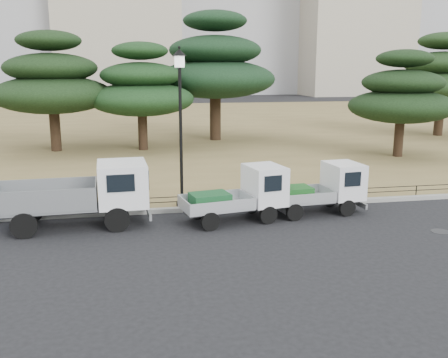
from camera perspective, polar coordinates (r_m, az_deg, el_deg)
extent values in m
plane|color=black|center=(16.14, 1.29, -6.03)|extent=(220.00, 220.00, 0.00)
cube|color=olive|center=(45.97, -6.49, 6.11)|extent=(120.00, 56.00, 0.15)
cube|color=gray|center=(18.56, -0.34, -3.28)|extent=(120.00, 0.25, 0.16)
cylinder|color=black|center=(16.36, -12.09, -4.56)|extent=(0.82, 0.21, 0.82)
cylinder|color=black|center=(18.07, -12.25, -2.94)|extent=(0.82, 0.21, 0.82)
cylinder|color=black|center=(16.56, -21.91, -4.99)|extent=(0.82, 0.21, 0.82)
cylinder|color=black|center=(18.25, -21.13, -3.35)|extent=(0.82, 0.21, 0.82)
cube|color=#2D2D30|center=(17.19, -16.77, -3.24)|extent=(4.60, 1.20, 0.14)
cube|color=gray|center=(17.15, -19.59, -1.86)|extent=(3.25, 1.94, 0.80)
cube|color=white|center=(16.97, -11.53, -0.48)|extent=(1.68, 2.02, 1.40)
cylinder|color=black|center=(16.91, 5.07, -4.11)|extent=(0.64, 0.28, 0.62)
cylinder|color=black|center=(18.10, 3.17, -2.96)|extent=(0.64, 0.28, 0.62)
cylinder|color=black|center=(16.14, -1.57, -4.88)|extent=(0.64, 0.28, 0.62)
cylinder|color=black|center=(17.38, -3.08, -3.61)|extent=(0.64, 0.28, 0.62)
cube|color=#2D2D30|center=(17.07, 1.04, -3.39)|extent=(3.42, 1.37, 0.14)
cube|color=#B2B4BA|center=(16.79, -0.87, -2.68)|extent=(2.52, 1.81, 0.41)
cube|color=silver|center=(17.35, 4.65, -0.65)|extent=(1.42, 1.72, 1.33)
cube|color=#164D26|center=(16.69, -1.62, -2.41)|extent=(1.41, 1.14, 0.45)
cylinder|color=black|center=(18.24, 13.88, -3.22)|extent=(0.62, 0.22, 0.60)
cylinder|color=black|center=(19.35, 11.95, -2.22)|extent=(0.62, 0.22, 0.60)
cylinder|color=black|center=(17.35, 8.09, -3.78)|extent=(0.62, 0.22, 0.60)
cylinder|color=black|center=(18.52, 6.43, -2.69)|extent=(0.62, 0.22, 0.60)
cube|color=#2D2D30|center=(18.31, 10.23, -2.53)|extent=(3.30, 1.05, 0.14)
cube|color=#A5A8AC|center=(18.00, 8.58, -1.84)|extent=(2.36, 1.58, 0.40)
cube|color=silver|center=(18.67, 13.47, -0.15)|extent=(1.26, 1.59, 1.28)
cube|color=#19581E|center=(17.89, 7.94, -1.58)|extent=(1.31, 1.01, 0.44)
cylinder|color=black|center=(18.62, -4.81, -2.80)|extent=(0.43, 0.43, 0.16)
cylinder|color=black|center=(18.12, -4.96, 4.87)|extent=(0.12, 0.12, 4.86)
cylinder|color=white|center=(17.96, -5.12, 13.21)|extent=(0.39, 0.39, 0.39)
cone|color=black|center=(17.97, -5.14, 14.21)|extent=(0.51, 0.51, 0.24)
cylinder|color=black|center=(18.63, -0.42, -2.36)|extent=(38.00, 0.03, 0.03)
cylinder|color=black|center=(18.58, -0.42, -1.83)|extent=(38.00, 0.03, 0.03)
cylinder|color=black|center=(18.63, -0.42, -2.36)|extent=(0.04, 0.04, 0.40)
cylinder|color=#2D2D30|center=(17.57, 23.49, -5.52)|extent=(0.60, 0.60, 0.01)
cylinder|color=black|center=(32.48, -18.74, 5.53)|extent=(0.63, 0.63, 2.81)
ellipsoid|color=black|center=(32.32, -18.99, 9.11)|extent=(7.21, 7.21, 2.31)
ellipsoid|color=black|center=(32.28, -19.19, 11.91)|extent=(5.51, 5.51, 1.76)
ellipsoid|color=black|center=(32.32, -19.40, 14.71)|extent=(3.80, 3.80, 1.22)
cylinder|color=black|center=(31.63, -9.27, 5.63)|extent=(0.58, 0.58, 2.57)
ellipsoid|color=#173317|center=(31.46, -9.39, 9.00)|extent=(6.47, 6.47, 2.07)
ellipsoid|color=#173317|center=(31.41, -9.49, 11.62)|extent=(4.94, 4.94, 1.58)
ellipsoid|color=#173317|center=(31.43, -9.58, 14.25)|extent=(3.41, 3.41, 1.09)
cylinder|color=black|center=(35.65, -1.00, 7.29)|extent=(0.78, 0.78, 3.47)
ellipsoid|color=black|center=(35.51, -1.02, 11.34)|extent=(8.36, 8.36, 2.68)
ellipsoid|color=black|center=(35.52, -1.03, 14.49)|extent=(6.38, 6.38, 2.04)
ellipsoid|color=black|center=(35.64, -1.04, 17.63)|extent=(4.41, 4.41, 1.41)
cylinder|color=black|center=(30.57, 19.35, 4.66)|extent=(0.53, 0.53, 2.36)
ellipsoid|color=black|center=(30.40, 19.59, 7.84)|extent=(5.98, 5.98, 1.91)
ellipsoid|color=black|center=(30.34, 19.77, 10.33)|extent=(4.57, 4.57, 1.46)
ellipsoid|color=black|center=(30.33, 19.96, 12.83)|extent=(3.15, 3.15, 1.01)
cylinder|color=black|center=(41.42, 23.39, 6.65)|extent=(0.67, 0.67, 2.97)
ellipsoid|color=black|center=(41.30, 23.65, 9.61)|extent=(7.58, 7.58, 2.42)
ellipsoid|color=black|center=(41.28, 23.85, 11.92)|extent=(5.79, 5.79, 1.85)
ellipsoid|color=black|center=(41.32, 24.06, 14.22)|extent=(3.99, 3.99, 1.28)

